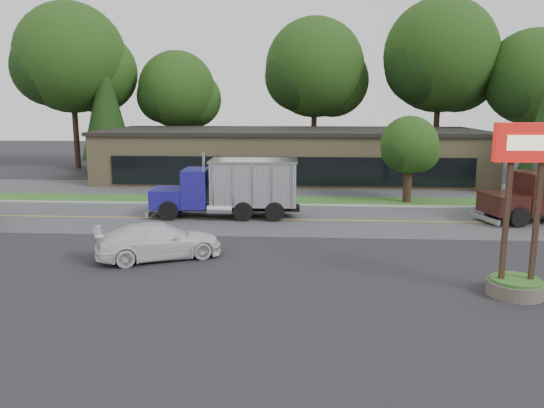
{
  "coord_description": "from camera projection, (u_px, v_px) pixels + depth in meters",
  "views": [
    {
      "loc": [
        3.16,
        -20.52,
        6.6
      ],
      "look_at": [
        1.59,
        4.4,
        1.8
      ],
      "focal_mm": 35.0,
      "sensor_mm": 36.0,
      "label": 1
    }
  ],
  "objects": [
    {
      "name": "tree_far_a",
      "position": [
        74.0,
        63.0,
        52.32
      ],
      "size": [
        11.41,
        10.74,
        16.27
      ],
      "color": "#382619",
      "rests_on": "ground"
    },
    {
      "name": "ground",
      "position": [
        226.0,
        267.0,
        21.56
      ],
      "size": [
        140.0,
        140.0,
        0.0
      ],
      "primitive_type": "plane",
      "color": "#2C2C30",
      "rests_on": "ground"
    },
    {
      "name": "tree_far_d",
      "position": [
        442.0,
        61.0,
        51.05
      ],
      "size": [
        11.55,
        10.87,
        16.47
      ],
      "color": "#382619",
      "rests_on": "ground"
    },
    {
      "name": "tree_far_c",
      "position": [
        316.0,
        72.0,
        52.94
      ],
      "size": [
        10.48,
        9.86,
        14.94
      ],
      "color": "#382619",
      "rests_on": "ground"
    },
    {
      "name": "curb",
      "position": [
        256.0,
        205.0,
        34.49
      ],
      "size": [
        60.0,
        0.3,
        0.12
      ],
      "primitive_type": "cube",
      "color": "#9E9E99",
      "rests_on": "ground"
    },
    {
      "name": "strip_mall",
      "position": [
        292.0,
        156.0,
        46.54
      ],
      "size": [
        32.0,
        12.0,
        4.0
      ],
      "primitive_type": "cube",
      "color": "#927E59",
      "rests_on": "ground"
    },
    {
      "name": "tree_far_b",
      "position": [
        179.0,
        93.0,
        54.17
      ],
      "size": [
        8.26,
        7.78,
        11.79
      ],
      "color": "#382619",
      "rests_on": "ground"
    },
    {
      "name": "grass_verge",
      "position": [
        259.0,
        200.0,
        36.26
      ],
      "size": [
        60.0,
        3.4,
        0.03
      ],
      "primitive_type": "cube",
      "color": "#296021",
      "rests_on": "ground"
    },
    {
      "name": "far_parking",
      "position": [
        264.0,
        189.0,
        41.16
      ],
      "size": [
        60.0,
        7.0,
        0.02
      ],
      "primitive_type": "cube",
      "color": "#55555A",
      "rests_on": "ground"
    },
    {
      "name": "road",
      "position": [
        249.0,
        219.0,
        30.38
      ],
      "size": [
        60.0,
        8.0,
        0.02
      ],
      "primitive_type": "cube",
      "color": "#55555A",
      "rests_on": "ground"
    },
    {
      "name": "rally_car",
      "position": [
        159.0,
        241.0,
        22.69
      ],
      "size": [
        5.72,
        4.16,
        1.54
      ],
      "primitive_type": "imported",
      "rotation": [
        0.0,
        0.0,
        2.0
      ],
      "color": "silver",
      "rests_on": "ground"
    },
    {
      "name": "center_line",
      "position": [
        249.0,
        219.0,
        30.38
      ],
      "size": [
        60.0,
        0.12,
        0.01
      ],
      "primitive_type": "cube",
      "color": "gold",
      "rests_on": "ground"
    },
    {
      "name": "tree_far_e",
      "position": [
        533.0,
        82.0,
        48.96
      ],
      "size": [
        9.31,
        8.77,
        13.29
      ],
      "color": "#382619",
      "rests_on": "ground"
    },
    {
      "name": "tree_verge",
      "position": [
        410.0,
        148.0,
        34.99
      ],
      "size": [
        4.04,
        3.8,
        5.76
      ],
      "color": "#382619",
      "rests_on": "ground"
    },
    {
      "name": "dump_truck_blue",
      "position": [
        234.0,
        186.0,
        30.71
      ],
      "size": [
        8.61,
        2.83,
        3.36
      ],
      "rotation": [
        0.0,
        0.0,
        3.17
      ],
      "color": "black",
      "rests_on": "ground"
    },
    {
      "name": "evergreen_left",
      "position": [
        106.0,
        107.0,
        50.78
      ],
      "size": [
        4.95,
        4.95,
        11.25
      ],
      "color": "#382619",
      "rests_on": "ground"
    },
    {
      "name": "bilo_sign",
      "position": [
        520.0,
        239.0,
        18.08
      ],
      "size": [
        2.2,
        1.9,
        5.95
      ],
      "color": "#6B6054",
      "rests_on": "ground"
    }
  ]
}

